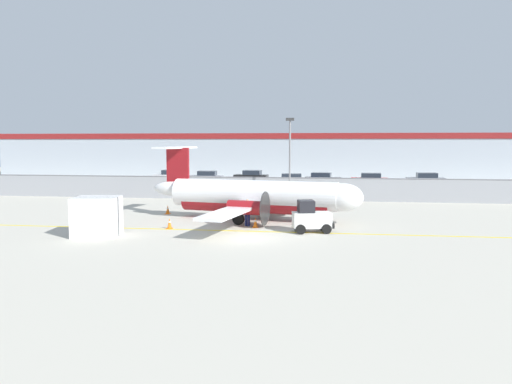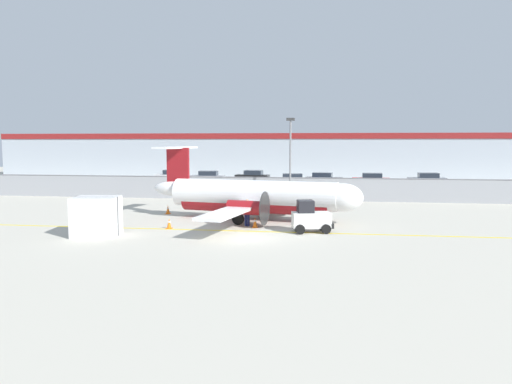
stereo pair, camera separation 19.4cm
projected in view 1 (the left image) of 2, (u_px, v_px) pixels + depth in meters
The scene contains 19 objects.
ground_plane at pixel (253, 231), 29.38m from camera, with size 140.00×140.00×0.01m.
perimeter_fence at pixel (278, 188), 45.04m from camera, with size 98.00×0.10×2.10m.
parking_lot_strip at pixel (288, 188), 56.47m from camera, with size 98.00×17.00×0.12m.
background_building at pixel (297, 155), 74.37m from camera, with size 91.00×8.10×6.50m.
commuter_airplane at pixel (258, 197), 33.43m from camera, with size 14.83×16.02×4.92m.
baggage_tug at pixel (311, 218), 29.01m from camera, with size 2.52×1.80×1.88m.
ground_crew_worker at pixel (247, 211), 31.11m from camera, with size 0.53×0.45×1.70m.
cargo_container at pixel (97, 217), 27.82m from camera, with size 2.62×2.27×2.20m.
traffic_cone_near_left at pixel (168, 210), 36.45m from camera, with size 0.36×0.36×0.64m.
traffic_cone_near_right at pixel (255, 222), 30.68m from camera, with size 0.36×0.36×0.64m.
traffic_cone_far_left at pixel (169, 224), 30.26m from camera, with size 0.36×0.36×0.64m.
parked_car_0 at pixel (171, 176), 63.53m from camera, with size 4.24×2.08×1.58m.
parked_car_1 at pixel (206, 177), 61.53m from camera, with size 4.24×2.09×1.58m.
parked_car_2 at pixel (251, 177), 62.88m from camera, with size 4.31×2.25×1.58m.
parked_car_3 at pixel (292, 181), 56.26m from camera, with size 4.34×2.32×1.58m.
parked_car_4 at pixel (322, 179), 58.16m from camera, with size 4.38×2.41×1.58m.
parked_car_5 at pixel (370, 180), 57.28m from camera, with size 4.30×2.20×1.58m.
parked_car_6 at pixel (426, 180), 57.78m from camera, with size 4.20×2.00×1.58m.
apron_light_pole at pixel (290, 153), 42.25m from camera, with size 0.70×0.30×7.27m.
Camera 1 is at (4.19, -26.70, 5.25)m, focal length 35.00 mm.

